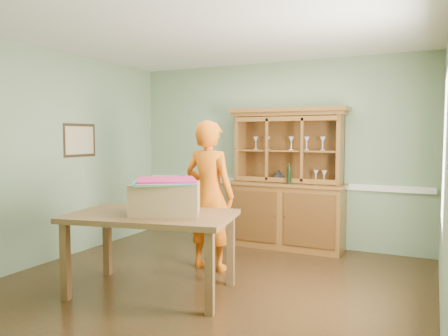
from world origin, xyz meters
The scene contains 14 objects.
floor centered at (0.00, 0.00, 0.00)m, with size 4.50×4.50×0.00m, color #3F2914.
ceiling centered at (0.00, 0.00, 2.70)m, with size 4.50×4.50×0.00m, color white.
wall_back centered at (0.00, 2.00, 1.35)m, with size 4.50×4.50×0.00m, color gray.
wall_left centered at (-2.25, 0.00, 1.35)m, with size 4.00×4.00×0.00m, color gray.
wall_right centered at (2.25, 0.00, 1.35)m, with size 4.00×4.00×0.00m, color gray.
wall_front centered at (0.00, -2.00, 1.35)m, with size 4.50×4.50×0.00m, color gray.
chair_rail centered at (0.00, 1.98, 0.90)m, with size 4.41×0.05×0.08m, color white.
framed_map centered at (-2.23, 0.30, 1.55)m, with size 0.03×0.60×0.46m.
window_panel centered at (2.23, -0.30, 1.50)m, with size 0.03×0.96×1.36m.
china_hutch centered at (0.26, 1.77, 0.71)m, with size 1.70×0.56×2.00m.
dining_table centered at (-0.42, -0.60, 0.73)m, with size 1.81×1.30×0.82m.
cardboard_box centered at (-0.28, -0.54, 0.98)m, with size 0.67×0.54×0.31m, color #92714B.
kite_stack centered at (-0.28, -0.56, 1.16)m, with size 0.80×0.80×0.04m.
person centered at (-0.27, 0.38, 0.90)m, with size 0.65×0.43×1.80m, color orange.
Camera 1 is at (2.16, -4.24, 1.61)m, focal length 35.00 mm.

